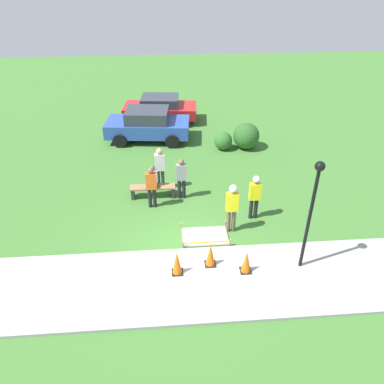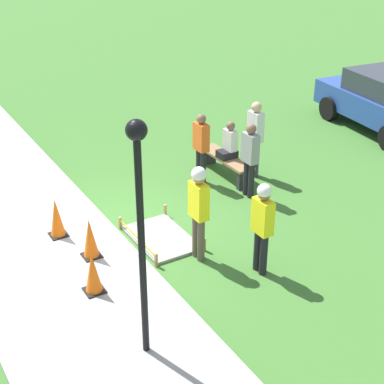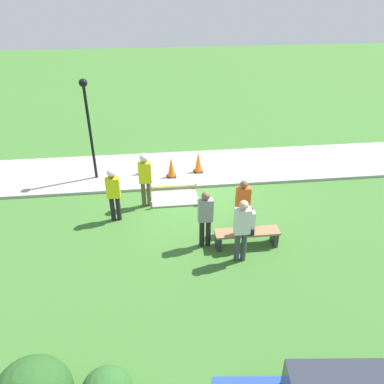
% 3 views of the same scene
% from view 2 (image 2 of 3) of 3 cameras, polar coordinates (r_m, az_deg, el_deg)
% --- Properties ---
extents(ground_plane, '(60.00, 60.00, 0.00)m').
position_cam_2_polar(ground_plane, '(12.16, -7.66, -3.54)').
color(ground_plane, '#3D702D').
extents(sidewalk, '(28.00, 3.01, 0.10)m').
position_cam_2_polar(sidewalk, '(11.74, -14.42, -5.16)').
color(sidewalk, '#9E9E99').
rests_on(sidewalk, ground_plane).
extents(wet_concrete_patch, '(1.62, 1.09, 0.27)m').
position_cam_2_polar(wet_concrete_patch, '(11.70, -3.03, -4.47)').
color(wet_concrete_patch, gray).
rests_on(wet_concrete_patch, ground_plane).
extents(traffic_cone_near_patch, '(0.34, 0.34, 0.80)m').
position_cam_2_polar(traffic_cone_near_patch, '(11.74, -13.00, -2.45)').
color(traffic_cone_near_patch, black).
rests_on(traffic_cone_near_patch, sidewalk).
extents(traffic_cone_far_patch, '(0.34, 0.34, 0.78)m').
position_cam_2_polar(traffic_cone_far_patch, '(10.97, -9.85, -4.44)').
color(traffic_cone_far_patch, black).
rests_on(traffic_cone_far_patch, sidewalk).
extents(traffic_cone_sidewalk_edge, '(0.34, 0.34, 0.74)m').
position_cam_2_polar(traffic_cone_sidewalk_edge, '(10.05, -9.59, -7.75)').
color(traffic_cone_sidewalk_edge, black).
rests_on(traffic_cone_sidewalk_edge, sidewalk).
extents(park_bench, '(1.80, 0.44, 0.49)m').
position_cam_2_polar(park_bench, '(14.18, 3.31, 2.89)').
color(park_bench, '#2D2D33').
rests_on(park_bench, ground_plane).
extents(person_seated_on_bench, '(0.36, 0.44, 0.89)m').
position_cam_2_polar(person_seated_on_bench, '(13.99, 3.61, 4.73)').
color(person_seated_on_bench, black).
rests_on(person_seated_on_bench, park_bench).
extents(worker_supervisor, '(0.40, 0.25, 1.76)m').
position_cam_2_polar(worker_supervisor, '(10.29, 6.85, -2.81)').
color(worker_supervisor, black).
rests_on(worker_supervisor, ground_plane).
extents(worker_assistant, '(0.40, 0.27, 1.88)m').
position_cam_2_polar(worker_assistant, '(10.57, 0.65, -1.23)').
color(worker_assistant, brown).
rests_on(worker_assistant, ground_plane).
extents(bystander_in_orange_shirt, '(0.40, 0.22, 1.70)m').
position_cam_2_polar(bystander_in_orange_shirt, '(13.59, 0.89, 4.63)').
color(bystander_in_orange_shirt, black).
rests_on(bystander_in_orange_shirt, ground_plane).
extents(bystander_in_gray_shirt, '(0.40, 0.24, 1.86)m').
position_cam_2_polar(bystander_in_gray_shirt, '(13.98, 6.14, 5.60)').
color(bystander_in_gray_shirt, '#383D47').
rests_on(bystander_in_gray_shirt, ground_plane).
extents(bystander_in_white_shirt, '(0.40, 0.23, 1.73)m').
position_cam_2_polar(bystander_in_white_shirt, '(12.99, 5.64, 3.50)').
color(bystander_in_white_shirt, black).
rests_on(bystander_in_white_shirt, ground_plane).
extents(lamppost_near, '(0.28, 0.28, 3.60)m').
position_cam_2_polar(lamppost_near, '(7.66, -5.07, -1.55)').
color(lamppost_near, black).
rests_on(lamppost_near, sidewalk).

